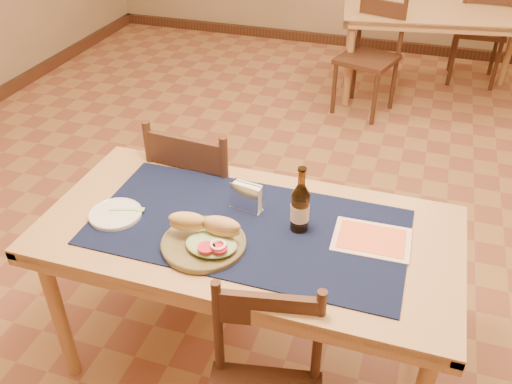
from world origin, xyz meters
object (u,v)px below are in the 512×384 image
(main_table, at_px, (248,244))
(beer_bottle, at_px, (300,207))
(sandwich_plate, at_px, (206,239))
(back_table, at_px, (439,20))
(napkin_holder, at_px, (246,197))
(chair_main_far, at_px, (205,197))

(main_table, xyz_separation_m, beer_bottle, (0.19, 0.05, 0.19))
(main_table, height_order, sandwich_plate, sandwich_plate)
(back_table, distance_m, sandwich_plate, 3.46)
(napkin_holder, bearing_deg, main_table, -68.38)
(chair_main_far, bearing_deg, beer_bottle, -36.36)
(back_table, distance_m, beer_bottle, 3.21)
(back_table, height_order, sandwich_plate, sandwich_plate)
(back_table, bearing_deg, sandwich_plate, -101.74)
(napkin_holder, bearing_deg, beer_bottle, -14.19)
(back_table, relative_size, beer_bottle, 6.26)
(back_table, xyz_separation_m, chair_main_far, (-0.98, -2.75, -0.17))
(napkin_holder, bearing_deg, sandwich_plate, -104.30)
(main_table, bearing_deg, back_table, 79.57)
(sandwich_plate, bearing_deg, main_table, 55.08)
(sandwich_plate, relative_size, beer_bottle, 1.16)
(chair_main_far, relative_size, beer_bottle, 3.51)
(sandwich_plate, bearing_deg, chair_main_far, 113.83)
(main_table, bearing_deg, napkin_holder, 111.62)
(sandwich_plate, height_order, napkin_holder, sandwich_plate)
(back_table, height_order, chair_main_far, chair_main_far)
(chair_main_far, distance_m, sandwich_plate, 0.75)
(chair_main_far, bearing_deg, napkin_holder, -46.67)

